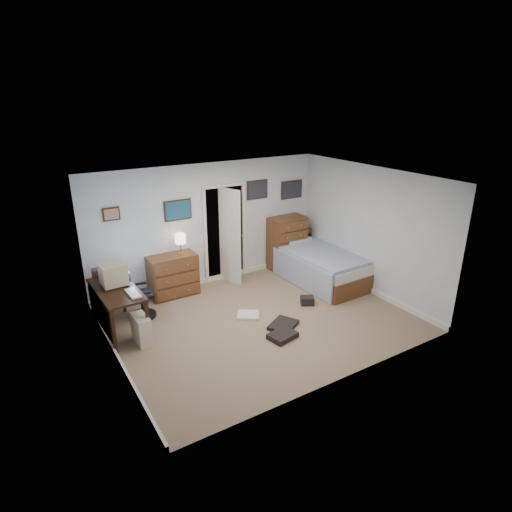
% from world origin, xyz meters
% --- Properties ---
extents(floor, '(5.00, 4.00, 0.02)m').
position_xyz_m(floor, '(0.00, 0.00, -0.01)').
color(floor, '#87755D').
rests_on(floor, ground).
extents(computer_desk, '(0.68, 1.37, 0.78)m').
position_xyz_m(computer_desk, '(-2.29, 0.94, 0.60)').
color(computer_desk, black).
rests_on(computer_desk, floor).
extents(crt_monitor, '(0.42, 0.39, 0.37)m').
position_xyz_m(crt_monitor, '(-2.18, 1.09, 0.97)').
color(crt_monitor, beige).
rests_on(crt_monitor, computer_desk).
extents(keyboard, '(0.17, 0.42, 0.02)m').
position_xyz_m(keyboard, '(-2.02, 0.59, 0.79)').
color(keyboard, beige).
rests_on(keyboard, computer_desk).
extents(pc_tower, '(0.23, 0.44, 0.47)m').
position_xyz_m(pc_tower, '(-2.00, 0.39, 0.23)').
color(pc_tower, beige).
rests_on(pc_tower, floor).
extents(office_chair, '(0.52, 0.52, 0.95)m').
position_xyz_m(office_chair, '(-1.78, 1.23, 0.37)').
color(office_chair, black).
rests_on(office_chair, floor).
extents(media_stack, '(0.18, 0.18, 0.89)m').
position_xyz_m(media_stack, '(-2.32, 1.67, 0.45)').
color(media_stack, maroon).
rests_on(media_stack, floor).
extents(low_dresser, '(0.94, 0.47, 0.83)m').
position_xyz_m(low_dresser, '(-0.92, 1.77, 0.42)').
color(low_dresser, brown).
rests_on(low_dresser, floor).
extents(table_lamp, '(0.21, 0.21, 0.41)m').
position_xyz_m(table_lamp, '(-0.72, 1.77, 1.13)').
color(table_lamp, gold).
rests_on(table_lamp, low_dresser).
extents(doorway, '(0.96, 1.12, 2.05)m').
position_xyz_m(doorway, '(0.35, 2.27, 1.00)').
color(doorway, black).
rests_on(doorway, floor).
extents(tall_dresser, '(0.83, 0.50, 1.20)m').
position_xyz_m(tall_dresser, '(1.80, 1.75, 0.60)').
color(tall_dresser, brown).
rests_on(tall_dresser, floor).
extents(headboard_bookcase, '(0.94, 0.28, 0.84)m').
position_xyz_m(headboard_bookcase, '(2.38, 1.86, 0.44)').
color(headboard_bookcase, brown).
rests_on(headboard_bookcase, floor).
extents(bed, '(1.24, 2.24, 0.72)m').
position_xyz_m(bed, '(1.98, 0.85, 0.34)').
color(bed, brown).
rests_on(bed, floor).
extents(wall_posters, '(4.38, 0.04, 0.60)m').
position_xyz_m(wall_posters, '(0.57, 1.98, 1.75)').
color(wall_posters, '#331E11').
rests_on(wall_posters, floor).
extents(floor_clutter, '(1.61, 1.36, 0.15)m').
position_xyz_m(floor_clutter, '(0.24, -0.30, 0.04)').
color(floor_clutter, silver).
rests_on(floor_clutter, floor).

